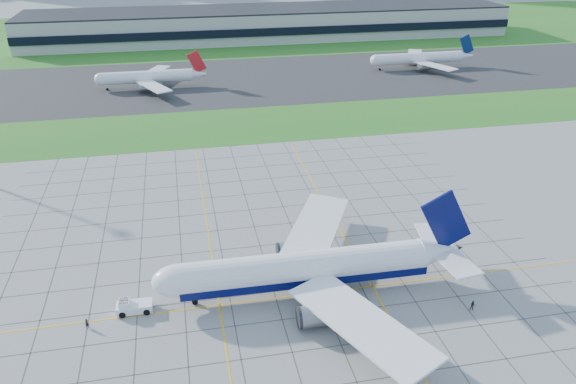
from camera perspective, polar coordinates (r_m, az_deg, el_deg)
name	(u,v)px	position (r m, az deg, el deg)	size (l,w,h in m)	color
ground	(274,292)	(103.13, -1.46, -10.09)	(1400.00, 1400.00, 0.00)	gray
grass_median	(224,126)	(182.87, -6.52, 6.64)	(700.00, 35.00, 0.04)	#226C1F
asphalt_taxiway	(210,82)	(235.28, -7.88, 11.05)	(700.00, 75.00, 0.04)	#383838
grass_far	(195,32)	(342.54, -9.38, 15.76)	(700.00, 145.00, 0.04)	#226C1F
apron_markings	(266,258)	(112.16, -2.26, -6.75)	(120.00, 130.00, 0.03)	#474744
terminal	(271,23)	(320.73, -1.77, 16.80)	(260.00, 43.00, 15.80)	#B7B7B2
airliner	(307,268)	(100.36, 1.94, -7.77)	(57.69, 58.47, 18.16)	white
pushback_tug	(133,306)	(101.50, -15.50, -11.12)	(8.90, 3.20, 2.47)	white
crew_near	(87,324)	(100.32, -19.74, -12.48)	(0.66, 0.43, 1.81)	black
crew_far	(473,306)	(103.37, 18.27, -10.90)	(0.92, 0.71, 1.88)	black
distant_jet_1	(149,77)	(229.34, -13.96, 11.29)	(40.65, 42.66, 14.08)	white
distant_jet_2	(420,58)	(260.13, 13.25, 13.10)	(45.82, 42.66, 14.08)	white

